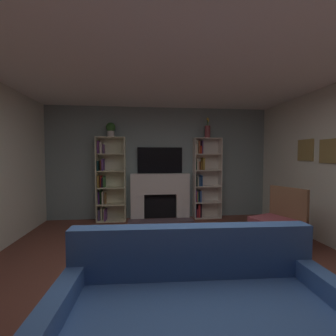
{
  "coord_description": "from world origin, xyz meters",
  "views": [
    {
      "loc": [
        -0.41,
        -2.54,
        1.47
      ],
      "look_at": [
        0.0,
        1.2,
        1.28
      ],
      "focal_mm": 24.93,
      "sensor_mm": 36.0,
      "label": 1
    }
  ],
  "objects_px": {
    "bookshelf_left": "(108,181)",
    "potted_plant": "(111,129)",
    "fireplace": "(160,195)",
    "couch": "(200,324)",
    "armchair": "(280,218)",
    "tv": "(160,160)",
    "bookshelf_right": "(204,178)",
    "vase_with_flowers": "(207,131)"
  },
  "relations": [
    {
      "from": "bookshelf_right",
      "to": "vase_with_flowers",
      "type": "height_order",
      "value": "vase_with_flowers"
    },
    {
      "from": "fireplace",
      "to": "armchair",
      "type": "distance_m",
      "value": 2.68
    },
    {
      "from": "potted_plant",
      "to": "couch",
      "type": "relative_size",
      "value": 0.16
    },
    {
      "from": "vase_with_flowers",
      "to": "fireplace",
      "type": "bearing_deg",
      "value": 177.98
    },
    {
      "from": "bookshelf_left",
      "to": "couch",
      "type": "xyz_separation_m",
      "value": [
        1.18,
        -3.87,
        -0.62
      ]
    },
    {
      "from": "tv",
      "to": "couch",
      "type": "distance_m",
      "value": 4.11
    },
    {
      "from": "fireplace",
      "to": "bookshelf_left",
      "type": "height_order",
      "value": "bookshelf_left"
    },
    {
      "from": "tv",
      "to": "bookshelf_right",
      "type": "height_order",
      "value": "bookshelf_right"
    },
    {
      "from": "armchair",
      "to": "couch",
      "type": "bearing_deg",
      "value": -133.55
    },
    {
      "from": "potted_plant",
      "to": "vase_with_flowers",
      "type": "bearing_deg",
      "value": -0.0
    },
    {
      "from": "fireplace",
      "to": "couch",
      "type": "bearing_deg",
      "value": -90.23
    },
    {
      "from": "potted_plant",
      "to": "couch",
      "type": "distance_m",
      "value": 4.38
    },
    {
      "from": "couch",
      "to": "bookshelf_left",
      "type": "bearing_deg",
      "value": 106.9
    },
    {
      "from": "potted_plant",
      "to": "fireplace",
      "type": "bearing_deg",
      "value": 2.02
    },
    {
      "from": "bookshelf_left",
      "to": "potted_plant",
      "type": "relative_size",
      "value": 5.83
    },
    {
      "from": "tv",
      "to": "bookshelf_right",
      "type": "distance_m",
      "value": 1.13
    },
    {
      "from": "armchair",
      "to": "vase_with_flowers",
      "type": "bearing_deg",
      "value": 106.97
    },
    {
      "from": "fireplace",
      "to": "vase_with_flowers",
      "type": "bearing_deg",
      "value": -2.02
    },
    {
      "from": "bookshelf_left",
      "to": "armchair",
      "type": "bearing_deg",
      "value": -34.85
    },
    {
      "from": "vase_with_flowers",
      "to": "armchair",
      "type": "xyz_separation_m",
      "value": [
        0.61,
        -2.01,
        -1.56
      ]
    },
    {
      "from": "bookshelf_right",
      "to": "potted_plant",
      "type": "height_order",
      "value": "potted_plant"
    },
    {
      "from": "fireplace",
      "to": "bookshelf_right",
      "type": "relative_size",
      "value": 0.78
    },
    {
      "from": "tv",
      "to": "bookshelf_left",
      "type": "xyz_separation_m",
      "value": [
        -1.19,
        -0.09,
        -0.47
      ]
    },
    {
      "from": "bookshelf_left",
      "to": "potted_plant",
      "type": "xyz_separation_m",
      "value": [
        0.07,
        -0.03,
        1.17
      ]
    },
    {
      "from": "fireplace",
      "to": "potted_plant",
      "type": "height_order",
      "value": "potted_plant"
    },
    {
      "from": "bookshelf_left",
      "to": "bookshelf_right",
      "type": "xyz_separation_m",
      "value": [
        2.23,
        0.01,
        0.03
      ]
    },
    {
      "from": "fireplace",
      "to": "armchair",
      "type": "xyz_separation_m",
      "value": [
        1.73,
        -2.05,
        -0.05
      ]
    },
    {
      "from": "couch",
      "to": "armchair",
      "type": "distance_m",
      "value": 2.54
    },
    {
      "from": "bookshelf_right",
      "to": "vase_with_flowers",
      "type": "bearing_deg",
      "value": -28.31
    },
    {
      "from": "bookshelf_right",
      "to": "tv",
      "type": "bearing_deg",
      "value": 175.66
    },
    {
      "from": "potted_plant",
      "to": "armchair",
      "type": "relative_size",
      "value": 0.33
    },
    {
      "from": "bookshelf_right",
      "to": "vase_with_flowers",
      "type": "relative_size",
      "value": 4.0
    },
    {
      "from": "fireplace",
      "to": "potted_plant",
      "type": "distance_m",
      "value": 1.89
    },
    {
      "from": "potted_plant",
      "to": "vase_with_flowers",
      "type": "relative_size",
      "value": 0.69
    },
    {
      "from": "fireplace",
      "to": "vase_with_flowers",
      "type": "distance_m",
      "value": 1.88
    },
    {
      "from": "bookshelf_left",
      "to": "potted_plant",
      "type": "distance_m",
      "value": 1.18
    },
    {
      "from": "couch",
      "to": "potted_plant",
      "type": "bearing_deg",
      "value": 106.0
    },
    {
      "from": "tv",
      "to": "armchair",
      "type": "relative_size",
      "value": 1.08
    },
    {
      "from": "bookshelf_left",
      "to": "armchair",
      "type": "height_order",
      "value": "bookshelf_left"
    },
    {
      "from": "vase_with_flowers",
      "to": "armchair",
      "type": "distance_m",
      "value": 2.61
    },
    {
      "from": "fireplace",
      "to": "potted_plant",
      "type": "xyz_separation_m",
      "value": [
        -1.12,
        -0.04,
        1.53
      ]
    },
    {
      "from": "bookshelf_left",
      "to": "bookshelf_right",
      "type": "distance_m",
      "value": 2.24
    }
  ]
}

